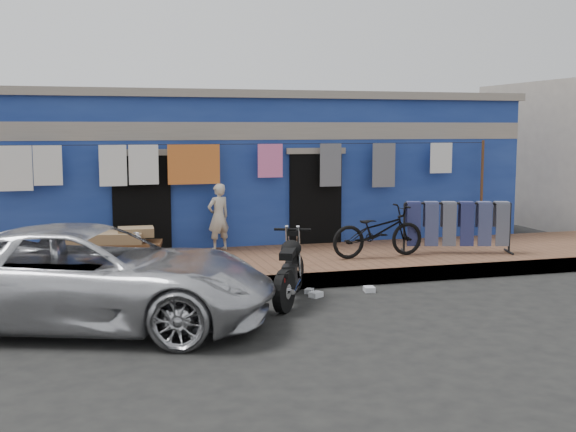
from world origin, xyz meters
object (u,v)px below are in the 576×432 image
object	(u,v)px
car	(91,275)
jeans_rack	(457,226)
motorcycle	(289,267)
charpoy	(116,245)
bicycle	(378,226)
seated_person	(218,217)

from	to	relation	value
car	jeans_rack	size ratio (longest dim) A/B	2.30
car	motorcycle	bearing A→B (deg)	-58.51
motorcycle	charpoy	distance (m)	3.69
charpoy	motorcycle	bearing A→B (deg)	-49.15
bicycle	charpoy	xyz separation A→B (m)	(-4.66, 0.89, -0.29)
seated_person	bicycle	world-z (taller)	seated_person
bicycle	motorcycle	distance (m)	2.96
motorcycle	bicycle	bearing A→B (deg)	62.78
bicycle	jeans_rack	distance (m)	1.61
charpoy	jeans_rack	distance (m)	6.34
car	jeans_rack	world-z (taller)	car
seated_person	charpoy	world-z (taller)	seated_person
seated_person	charpoy	xyz separation A→B (m)	(-1.98, -0.65, -0.36)
motorcycle	charpoy	world-z (taller)	motorcycle
charpoy	car	bearing A→B (deg)	-97.86
seated_person	jeans_rack	xyz separation A→B (m)	(4.29, -1.56, -0.14)
seated_person	jeans_rack	world-z (taller)	seated_person
car	charpoy	distance (m)	3.41
bicycle	charpoy	size ratio (longest dim) A/B	0.99
car	bicycle	xyz separation A→B (m)	(5.13, 2.48, 0.13)
motorcycle	jeans_rack	size ratio (longest dim) A/B	0.81
charpoy	jeans_rack	bearing A→B (deg)	-8.27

